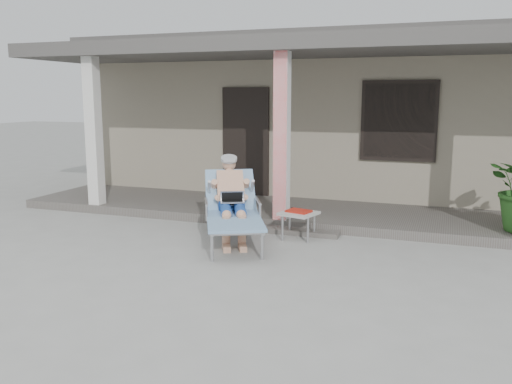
% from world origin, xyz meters
% --- Properties ---
extents(ground, '(60.00, 60.00, 0.00)m').
position_xyz_m(ground, '(0.00, 0.00, 0.00)').
color(ground, '#9E9E99').
rests_on(ground, ground).
extents(house, '(10.40, 5.40, 3.30)m').
position_xyz_m(house, '(0.00, 6.50, 1.67)').
color(house, gray).
rests_on(house, ground).
extents(porch_deck, '(10.00, 2.00, 0.15)m').
position_xyz_m(porch_deck, '(0.00, 3.00, 0.07)').
color(porch_deck, '#605B56').
rests_on(porch_deck, ground).
extents(porch_overhang, '(10.00, 2.30, 2.85)m').
position_xyz_m(porch_overhang, '(0.00, 2.95, 2.79)').
color(porch_overhang, silver).
rests_on(porch_overhang, porch_deck).
extents(porch_step, '(2.00, 0.30, 0.07)m').
position_xyz_m(porch_step, '(0.00, 1.85, 0.04)').
color(porch_step, '#605B56').
rests_on(porch_step, ground).
extents(lounger, '(1.50, 2.03, 1.28)m').
position_xyz_m(lounger, '(-0.43, 1.14, 0.79)').
color(lounger, '#B7B7BC').
rests_on(lounger, ground).
extents(side_table, '(0.59, 0.59, 0.43)m').
position_xyz_m(side_table, '(0.44, 1.59, 0.36)').
color(side_table, '#B4B3AE').
rests_on(side_table, ground).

